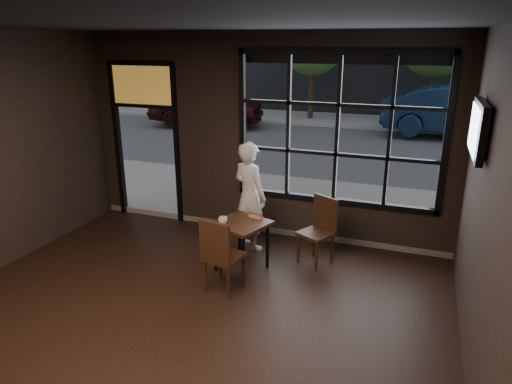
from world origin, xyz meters
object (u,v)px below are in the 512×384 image
at_px(navy_car, 461,111).
at_px(cafe_table, 242,246).
at_px(chair_near, 224,254).
at_px(man, 250,196).

bearing_deg(navy_car, cafe_table, 163.81).
bearing_deg(chair_near, man, -74.08).
bearing_deg(cafe_table, chair_near, -71.02).
relative_size(cafe_table, man, 0.43).
bearing_deg(cafe_table, navy_car, 92.05).
bearing_deg(man, navy_car, -82.07).
bearing_deg(cafe_table, man, 120.90).
relative_size(cafe_table, navy_car, 0.15).
height_order(chair_near, navy_car, navy_car).
xyz_separation_m(cafe_table, navy_car, (3.28, 10.70, 0.54)).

